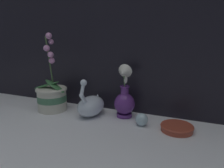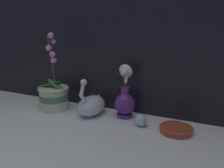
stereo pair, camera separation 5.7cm
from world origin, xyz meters
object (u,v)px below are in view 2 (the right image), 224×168
swan_figurine (92,105)px  amber_dish (176,129)px  orchid_potted_plant (54,95)px  glass_sphere (141,120)px  blue_vase (125,99)px

swan_figurine → amber_dish: 0.45m
orchid_potted_plant → glass_sphere: orchid_potted_plant is taller
swan_figurine → glass_sphere: size_ratio=3.61×
swan_figurine → amber_dish: bearing=-3.1°
glass_sphere → amber_dish: 0.16m
blue_vase → glass_sphere: (0.11, -0.07, -0.07)m
swan_figurine → blue_vase: size_ratio=0.78×
orchid_potted_plant → swan_figurine: (0.24, 0.02, -0.03)m
blue_vase → amber_dish: size_ratio=1.88×
glass_sphere → swan_figurine: bearing=174.1°
blue_vase → swan_figurine: bearing=-165.6°
swan_figurine → orchid_potted_plant: bearing=-176.0°
orchid_potted_plant → swan_figurine: size_ratio=1.98×
amber_dish → blue_vase: bearing=166.1°
swan_figurine → glass_sphere: 0.29m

